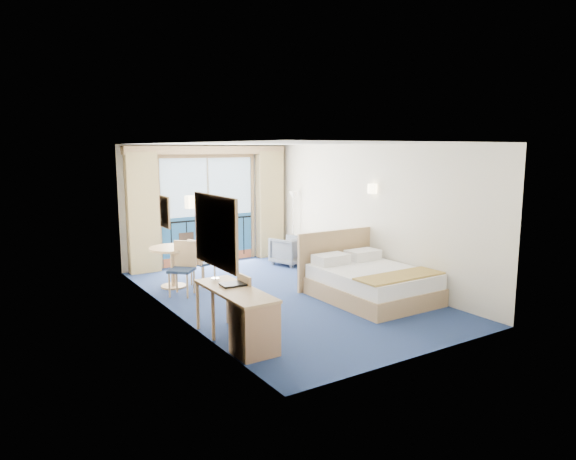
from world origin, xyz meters
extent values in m
plane|color=navy|center=(0.00, 0.00, 0.00)|extent=(6.50, 6.50, 0.00)
cube|color=silver|center=(0.00, 3.26, 1.35)|extent=(4.00, 0.02, 2.70)
cube|color=silver|center=(0.00, -3.26, 1.35)|extent=(4.00, 0.02, 2.70)
cube|color=silver|center=(-2.01, 0.00, 1.35)|extent=(0.02, 6.50, 2.70)
cube|color=silver|center=(2.01, 0.00, 1.35)|extent=(0.02, 6.50, 2.70)
cube|color=white|center=(0.00, 0.00, 2.71)|extent=(4.00, 6.50, 0.02)
cube|color=navy|center=(0.00, 3.22, 0.56)|extent=(2.20, 0.02, 1.08)
cube|color=silver|center=(0.00, 3.22, 1.76)|extent=(2.20, 0.02, 1.32)
cube|color=brown|center=(0.00, 3.22, 0.10)|extent=(2.20, 0.02, 0.20)
cube|color=black|center=(0.00, 3.22, 1.00)|extent=(2.20, 0.02, 0.04)
cube|color=tan|center=(0.00, 3.21, 2.46)|extent=(2.36, 0.03, 0.12)
cube|color=tan|center=(-1.15, 3.21, 1.20)|extent=(0.06, 0.03, 2.40)
cube|color=tan|center=(1.15, 3.21, 1.20)|extent=(0.06, 0.03, 2.40)
cube|color=silver|center=(0.00, 3.21, 1.20)|extent=(0.05, 0.02, 2.40)
cube|color=#3B281A|center=(0.35, 3.21, 0.40)|extent=(0.35, 0.02, 0.70)
cube|color=#3B281A|center=(-0.55, 3.21, 0.40)|extent=(0.35, 0.02, 0.70)
cube|color=#3B281A|center=(-0.05, 3.21, 0.30)|extent=(0.30, 0.02, 0.45)
cube|color=black|center=(-0.90, 3.22, 0.55)|extent=(0.02, 0.01, 0.90)
cube|color=black|center=(-0.54, 3.22, 0.55)|extent=(0.02, 0.01, 0.90)
cube|color=black|center=(-0.18, 3.22, 0.55)|extent=(0.03, 0.01, 0.90)
cube|color=black|center=(0.18, 3.22, 0.55)|extent=(0.03, 0.01, 0.90)
cube|color=black|center=(0.54, 3.22, 0.55)|extent=(0.02, 0.01, 0.90)
cube|color=black|center=(0.90, 3.22, 0.55)|extent=(0.02, 0.01, 0.90)
cube|color=tan|center=(-1.55, 3.07, 1.28)|extent=(0.65, 0.22, 2.55)
cube|color=tan|center=(1.55, 3.07, 1.28)|extent=(0.65, 0.22, 2.55)
cube|color=tan|center=(0.00, 3.10, 2.58)|extent=(3.80, 0.25, 0.18)
cube|color=tan|center=(-1.98, -1.50, 1.55)|extent=(0.04, 1.25, 0.95)
cube|color=silver|center=(-1.95, -1.50, 1.55)|extent=(0.01, 1.12, 0.82)
cube|color=tan|center=(-1.98, 0.45, 1.60)|extent=(0.03, 0.42, 0.52)
cube|color=gray|center=(-1.96, 0.45, 1.60)|extent=(0.01, 0.34, 0.44)
cylinder|color=#FFE8B2|center=(-1.94, -0.60, 1.85)|extent=(0.18, 0.18, 0.18)
cylinder|color=#FFE8B2|center=(1.94, -0.15, 1.85)|extent=(0.18, 0.18, 0.18)
cube|color=tan|center=(1.19, -1.07, 0.15)|extent=(1.59, 1.98, 0.30)
cube|color=white|center=(1.19, -1.07, 0.42)|extent=(1.53, 1.92, 0.25)
cube|color=#B29445|center=(1.19, -1.71, 0.56)|extent=(1.57, 0.55, 0.03)
cube|color=white|center=(0.81, -0.35, 0.63)|extent=(0.61, 0.40, 0.18)
cube|color=white|center=(1.56, -0.35, 0.63)|extent=(0.61, 0.40, 0.18)
cube|color=tan|center=(1.19, -0.02, 0.55)|extent=(1.74, 0.06, 1.09)
cube|color=tan|center=(1.75, 0.49, 0.30)|extent=(0.45, 0.43, 0.59)
cube|color=silver|center=(1.71, 0.49, 0.63)|extent=(0.20, 0.18, 0.07)
imported|color=#454B54|center=(1.45, 2.05, 0.32)|extent=(0.87, 0.88, 0.64)
cylinder|color=silver|center=(1.84, 2.46, 0.02)|extent=(0.22, 0.22, 0.03)
cylinder|color=silver|center=(1.84, 2.46, 0.76)|extent=(0.02, 0.02, 1.53)
cone|color=white|center=(1.84, 2.46, 1.53)|extent=(0.20, 0.20, 0.18)
cube|color=tan|center=(-1.72, -1.53, 0.72)|extent=(0.54, 1.57, 0.04)
cube|color=tan|center=(-1.72, -2.07, 0.35)|extent=(0.51, 0.47, 0.70)
cylinder|color=tan|center=(-1.96, -1.34, 0.35)|extent=(0.05, 0.05, 0.70)
cylinder|color=tan|center=(-1.48, -1.34, 0.35)|extent=(0.05, 0.05, 0.70)
cylinder|color=tan|center=(-1.96, -0.80, 0.35)|extent=(0.05, 0.05, 0.70)
cylinder|color=tan|center=(-1.48, -0.80, 0.35)|extent=(0.05, 0.05, 0.70)
cube|color=#1C2942|center=(-1.31, -1.35, 0.41)|extent=(0.37, 0.37, 0.04)
cube|color=tan|center=(-1.49, -1.35, 0.64)|extent=(0.04, 0.37, 0.44)
cylinder|color=tan|center=(-1.16, -1.50, 0.20)|extent=(0.03, 0.03, 0.40)
cylinder|color=tan|center=(-1.16, -1.20, 0.20)|extent=(0.03, 0.03, 0.40)
cylinder|color=tan|center=(-1.46, -1.50, 0.20)|extent=(0.03, 0.03, 0.40)
cylinder|color=tan|center=(-1.46, -1.20, 0.20)|extent=(0.03, 0.03, 0.40)
cube|color=black|center=(-1.66, -1.35, 0.75)|extent=(0.35, 0.27, 0.03)
cylinder|color=silver|center=(-1.75, -0.97, 0.77)|extent=(0.12, 0.12, 0.02)
cylinder|color=silver|center=(-1.75, -0.97, 0.95)|extent=(0.02, 0.02, 0.39)
cone|color=white|center=(-1.75, -0.97, 1.15)|extent=(0.11, 0.11, 0.10)
cylinder|color=tan|center=(-1.46, 1.61, 0.75)|extent=(0.86, 0.86, 0.04)
cylinder|color=tan|center=(-1.46, 1.61, 0.38)|extent=(0.09, 0.09, 0.75)
cylinder|color=tan|center=(-1.46, 1.61, 0.02)|extent=(0.47, 0.47, 0.03)
cube|color=#1C2942|center=(-0.91, 1.45, 0.43)|extent=(0.49, 0.49, 0.05)
cube|color=tan|center=(-1.09, 1.40, 0.67)|extent=(0.16, 0.38, 0.46)
cylinder|color=tan|center=(-0.71, 1.35, 0.21)|extent=(0.03, 0.03, 0.41)
cylinder|color=tan|center=(-0.81, 1.65, 0.21)|extent=(0.03, 0.03, 0.41)
cylinder|color=tan|center=(-1.01, 1.26, 0.21)|extent=(0.03, 0.03, 0.41)
cylinder|color=tan|center=(-1.11, 1.55, 0.21)|extent=(0.03, 0.03, 0.41)
cube|color=#1C2942|center=(-1.52, 0.98, 0.46)|extent=(0.58, 0.58, 0.05)
cube|color=tan|center=(-1.39, 1.13, 0.72)|extent=(0.33, 0.31, 0.49)
cylinder|color=tan|center=(-1.76, 0.97, 0.22)|extent=(0.04, 0.04, 0.44)
cylinder|color=tan|center=(-1.51, 0.75, 0.22)|extent=(0.04, 0.04, 0.44)
cylinder|color=tan|center=(-1.53, 1.22, 0.22)|extent=(0.04, 0.04, 0.44)
cylinder|color=tan|center=(-1.29, 0.99, 0.22)|extent=(0.04, 0.04, 0.44)
camera|label=1|loc=(-4.73, -7.58, 2.62)|focal=32.00mm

